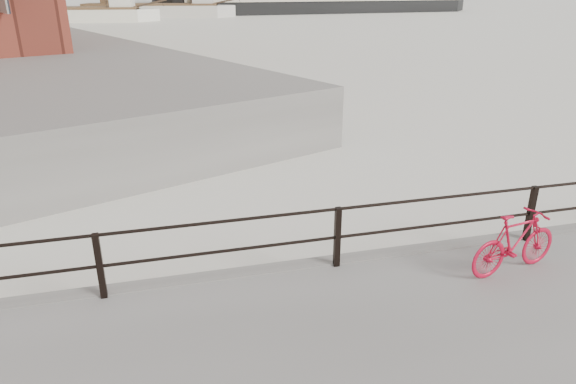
{
  "coord_description": "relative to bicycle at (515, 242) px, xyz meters",
  "views": [
    {
      "loc": [
        -6.04,
        -6.83,
        4.48
      ],
      "look_at": [
        -3.86,
        1.5,
        1.0
      ],
      "focal_mm": 32.0,
      "sensor_mm": 36.0,
      "label": 1
    }
  ],
  "objects": [
    {
      "name": "ground",
      "position": [
        0.94,
        1.0,
        -0.85
      ],
      "size": [
        400.0,
        400.0,
        0.0
      ],
      "primitive_type": "plane",
      "color": "white",
      "rests_on": "ground"
    },
    {
      "name": "guardrail",
      "position": [
        0.94,
        0.85,
        0.0
      ],
      "size": [
        28.0,
        0.1,
        1.0
      ],
      "primitive_type": null,
      "color": "black",
      "rests_on": "promenade"
    },
    {
      "name": "schooner_mid",
      "position": [
        -4.27,
        78.53,
        -0.85
      ],
      "size": [
        28.43,
        16.12,
        19.46
      ],
      "primitive_type": null,
      "rotation": [
        0.0,
        0.0,
        -0.19
      ],
      "color": "beige",
      "rests_on": "ground"
    },
    {
      "name": "barque_black",
      "position": [
        25.23,
        85.16,
        -0.85
      ],
      "size": [
        67.44,
        27.35,
        36.81
      ],
      "primitive_type": null,
      "rotation": [
        0.0,
        0.0,
        0.09
      ],
      "color": "black",
      "rests_on": "ground"
    },
    {
      "name": "schooner_left",
      "position": [
        -15.45,
        70.52,
        -0.85
      ],
      "size": [
        26.5,
        13.89,
        19.29
      ],
      "primitive_type": null,
      "rotation": [
        0.0,
        0.0,
        -0.09
      ],
      "color": "white",
      "rests_on": "ground"
    },
    {
      "name": "bicycle",
      "position": [
        0.0,
        0.0,
        0.0
      ],
      "size": [
        1.67,
        0.53,
        0.99
      ],
      "primitive_type": "imported",
      "rotation": [
        0.0,
        0.0,
        0.17
      ],
      "color": "red",
      "rests_on": "promenade"
    }
  ]
}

